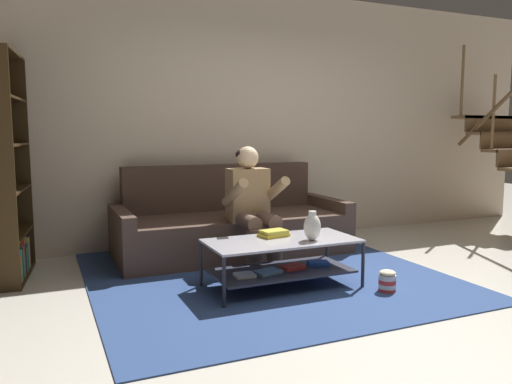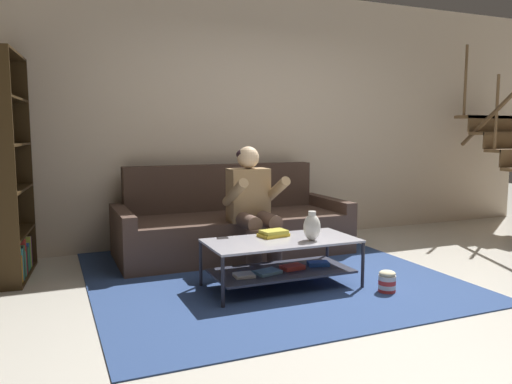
{
  "view_description": "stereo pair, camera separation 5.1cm",
  "coord_description": "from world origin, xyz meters",
  "px_view_note": "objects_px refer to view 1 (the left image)",
  "views": [
    {
      "loc": [
        -2.28,
        -3.0,
        1.28
      ],
      "look_at": [
        -0.58,
        0.9,
        0.76
      ],
      "focal_mm": 35.0,
      "sensor_mm": 36.0,
      "label": 1
    },
    {
      "loc": [
        -2.23,
        -3.02,
        1.28
      ],
      "look_at": [
        -0.58,
        0.9,
        0.76
      ],
      "focal_mm": 35.0,
      "sensor_mm": 36.0,
      "label": 2
    }
  ],
  "objects_px": {
    "couch": "(231,226)",
    "coffee_table": "(282,256)",
    "person_seated_center": "(252,202)",
    "book_stack": "(274,233)",
    "vase": "(312,227)",
    "popcorn_tub": "(387,281)",
    "bookshelf": "(0,196)"
  },
  "relations": [
    {
      "from": "coffee_table",
      "to": "vase",
      "type": "relative_size",
      "value": 5.15
    },
    {
      "from": "bookshelf",
      "to": "popcorn_tub",
      "type": "xyz_separation_m",
      "value": [
        2.83,
        -1.64,
        -0.64
      ]
    },
    {
      "from": "coffee_table",
      "to": "vase",
      "type": "bearing_deg",
      "value": -27.88
    },
    {
      "from": "coffee_table",
      "to": "couch",
      "type": "bearing_deg",
      "value": 88.77
    },
    {
      "from": "coffee_table",
      "to": "popcorn_tub",
      "type": "height_order",
      "value": "coffee_table"
    },
    {
      "from": "couch",
      "to": "vase",
      "type": "distance_m",
      "value": 1.41
    },
    {
      "from": "vase",
      "to": "bookshelf",
      "type": "bearing_deg",
      "value": 150.75
    },
    {
      "from": "person_seated_center",
      "to": "book_stack",
      "type": "xyz_separation_m",
      "value": [
        -0.04,
        -0.54,
        -0.19
      ]
    },
    {
      "from": "book_stack",
      "to": "bookshelf",
      "type": "distance_m",
      "value": 2.37
    },
    {
      "from": "bookshelf",
      "to": "couch",
      "type": "bearing_deg",
      "value": 1.99
    },
    {
      "from": "coffee_table",
      "to": "bookshelf",
      "type": "xyz_separation_m",
      "value": [
        -2.11,
        1.19,
        0.47
      ]
    },
    {
      "from": "book_stack",
      "to": "couch",
      "type": "bearing_deg",
      "value": 88.22
    },
    {
      "from": "book_stack",
      "to": "popcorn_tub",
      "type": "height_order",
      "value": "book_stack"
    },
    {
      "from": "person_seated_center",
      "to": "vase",
      "type": "height_order",
      "value": "person_seated_center"
    },
    {
      "from": "couch",
      "to": "person_seated_center",
      "type": "xyz_separation_m",
      "value": [
        0.0,
        -0.58,
        0.33
      ]
    },
    {
      "from": "couch",
      "to": "person_seated_center",
      "type": "bearing_deg",
      "value": -90.0
    },
    {
      "from": "couch",
      "to": "coffee_table",
      "type": "height_order",
      "value": "couch"
    },
    {
      "from": "couch",
      "to": "person_seated_center",
      "type": "relative_size",
      "value": 2.09
    },
    {
      "from": "coffee_table",
      "to": "book_stack",
      "type": "relative_size",
      "value": 4.65
    },
    {
      "from": "couch",
      "to": "vase",
      "type": "bearing_deg",
      "value": -82.18
    },
    {
      "from": "book_stack",
      "to": "popcorn_tub",
      "type": "xyz_separation_m",
      "value": [
        0.73,
        -0.59,
        -0.34
      ]
    },
    {
      "from": "person_seated_center",
      "to": "bookshelf",
      "type": "height_order",
      "value": "bookshelf"
    },
    {
      "from": "person_seated_center",
      "to": "bookshelf",
      "type": "distance_m",
      "value": 2.2
    },
    {
      "from": "bookshelf",
      "to": "coffee_table",
      "type": "bearing_deg",
      "value": -29.39
    },
    {
      "from": "vase",
      "to": "book_stack",
      "type": "bearing_deg",
      "value": 131.66
    },
    {
      "from": "book_stack",
      "to": "bookshelf",
      "type": "bearing_deg",
      "value": 153.44
    },
    {
      "from": "vase",
      "to": "bookshelf",
      "type": "distance_m",
      "value": 2.68
    },
    {
      "from": "vase",
      "to": "book_stack",
      "type": "xyz_separation_m",
      "value": [
        -0.22,
        0.25,
        -0.09
      ]
    },
    {
      "from": "coffee_table",
      "to": "popcorn_tub",
      "type": "relative_size",
      "value": 6.73
    },
    {
      "from": "couch",
      "to": "coffee_table",
      "type": "xyz_separation_m",
      "value": [
        -0.03,
        -1.26,
        -0.03
      ]
    },
    {
      "from": "coffee_table",
      "to": "book_stack",
      "type": "xyz_separation_m",
      "value": [
        -0.01,
        0.14,
        0.17
      ]
    },
    {
      "from": "person_seated_center",
      "to": "popcorn_tub",
      "type": "relative_size",
      "value": 6.21
    }
  ]
}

